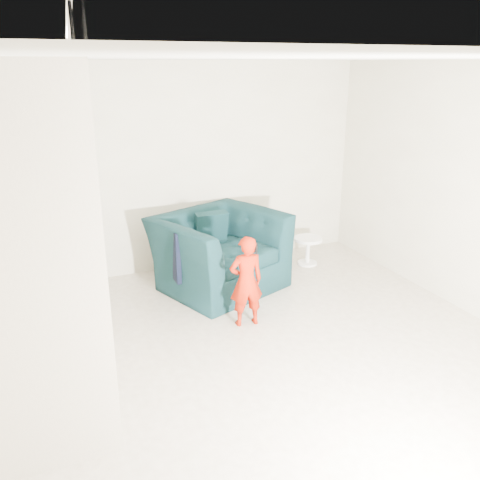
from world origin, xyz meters
name	(u,v)px	position (x,y,z in m)	size (l,w,h in m)	color
floor	(276,368)	(0.00, 0.00, 0.00)	(5.50, 5.50, 0.00)	gray
ceiling	(285,58)	(0.00, 0.00, 2.70)	(5.50, 5.50, 0.00)	silver
back_wall	(183,169)	(0.00, 2.75, 1.35)	(5.00, 5.00, 0.00)	#B8AF96
armchair	(220,252)	(0.18, 1.92, 0.46)	(1.42, 1.24, 0.92)	black
toddler	(246,281)	(0.09, 0.89, 0.50)	(0.36, 0.24, 1.00)	#8D0A04
side_table	(308,246)	(1.57, 2.13, 0.26)	(0.39, 0.39, 0.39)	white
staircase	(28,288)	(-2.00, 0.55, 0.95)	(1.02, 3.03, 3.62)	#ADA089
cushion	(211,227)	(0.17, 2.19, 0.71)	(0.41, 0.12, 0.39)	black
throw	(172,252)	(-0.44, 1.83, 0.58)	(0.05, 0.54, 0.61)	black
phone	(256,248)	(0.18, 0.85, 0.87)	(0.02, 0.05, 0.10)	black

